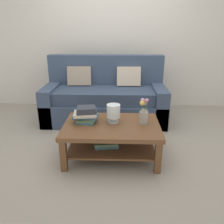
% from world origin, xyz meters
% --- Properties ---
extents(ground_plane, '(10.00, 10.00, 0.00)m').
position_xyz_m(ground_plane, '(0.00, 0.00, 0.00)').
color(ground_plane, gray).
extents(back_wall, '(6.40, 0.12, 2.70)m').
position_xyz_m(back_wall, '(0.00, 1.65, 1.35)').
color(back_wall, beige).
rests_on(back_wall, ground).
extents(couch, '(1.99, 0.90, 1.06)m').
position_xyz_m(couch, '(-0.12, 0.83, 0.36)').
color(couch, '#384760').
rests_on(couch, ground).
extents(coffee_table, '(1.14, 0.78, 0.42)m').
position_xyz_m(coffee_table, '(0.03, -0.40, 0.31)').
color(coffee_table, brown).
rests_on(coffee_table, ground).
extents(book_stack_main, '(0.31, 0.25, 0.19)m').
position_xyz_m(book_stack_main, '(-0.28, -0.34, 0.52)').
color(book_stack_main, '#3D6075').
rests_on(book_stack_main, coffee_table).
extents(glass_hurricane_vase, '(0.16, 0.16, 0.22)m').
position_xyz_m(glass_hurricane_vase, '(0.05, -0.33, 0.56)').
color(glass_hurricane_vase, silver).
rests_on(glass_hurricane_vase, coffee_table).
extents(flower_pitcher, '(0.11, 0.11, 0.31)m').
position_xyz_m(flower_pitcher, '(0.41, -0.35, 0.55)').
color(flower_pitcher, '#9E998E').
rests_on(flower_pitcher, coffee_table).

